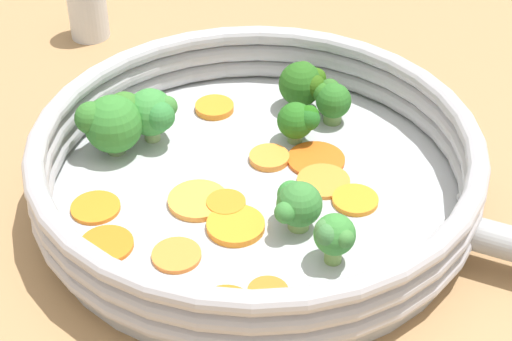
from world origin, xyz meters
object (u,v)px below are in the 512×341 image
carrot_slice_7 (226,204)px  carrot_slice_9 (214,107)px  broccoli_floret_3 (113,121)px  carrot_slice_3 (198,200)px  carrot_slice_6 (355,200)px  carrot_slice_1 (324,181)px  carrot_slice_5 (226,307)px  carrot_slice_2 (268,293)px  skillet (256,193)px  broccoli_floret_4 (337,234)px  broccoli_floret_6 (332,99)px  broccoli_floret_5 (294,205)px  broccoli_floret_0 (303,83)px  carrot_slice_0 (269,158)px  carrot_slice_8 (236,225)px  broccoli_floret_2 (299,120)px  carrot_slice_11 (109,247)px  carrot_slice_12 (319,162)px  carrot_slice_4 (177,255)px  carrot_slice_10 (96,208)px  broccoli_floret_1 (153,113)px

carrot_slice_7 → carrot_slice_9: same height
broccoli_floret_3 → carrot_slice_3: bearing=-166.5°
carrot_slice_6 → broccoli_floret_3: bearing=37.9°
carrot_slice_1 → carrot_slice_5: 0.15m
carrot_slice_2 → skillet: bearing=-28.9°
broccoli_floret_4 → broccoli_floret_6: (0.14, -0.10, -0.00)m
broccoli_floret_5 → broccoli_floret_6: 0.14m
broccoli_floret_0 → broccoli_floret_6: (-0.03, -0.01, -0.00)m
carrot_slice_0 → carrot_slice_8: size_ratio=0.76×
carrot_slice_0 → broccoli_floret_2: (0.01, -0.03, 0.02)m
carrot_slice_5 → carrot_slice_11: size_ratio=0.94×
skillet → carrot_slice_12: bearing=-94.1°
carrot_slice_9 → broccoli_floret_4: (-0.21, 0.03, 0.02)m
carrot_slice_5 → carrot_slice_7: 0.10m
broccoli_floret_3 → broccoli_floret_2: bearing=-118.3°
skillet → broccoli_floret_0: size_ratio=7.48×
carrot_slice_8 → carrot_slice_4: bearing=93.7°
carrot_slice_2 → broccoli_floret_5: broccoli_floret_5 is taller
carrot_slice_0 → carrot_slice_3: size_ratio=0.71×
broccoli_floret_0 → carrot_slice_7: bearing=122.1°
carrot_slice_6 → carrot_slice_12: (0.05, -0.01, -0.00)m
carrot_slice_3 → carrot_slice_5: bearing=159.8°
carrot_slice_1 → broccoli_floret_4: 0.09m
carrot_slice_3 → carrot_slice_10: carrot_slice_3 is taller
carrot_slice_1 → carrot_slice_11: 0.18m
carrot_slice_3 → carrot_slice_7: (-0.02, -0.02, 0.00)m
skillet → broccoli_floret_5: size_ratio=8.43×
carrot_slice_7 → broccoli_floret_5: broccoli_floret_5 is taller
carrot_slice_5 → broccoli_floret_2: broccoli_floret_2 is taller
carrot_slice_9 → broccoli_floret_3: bearing=93.9°
carrot_slice_9 → broccoli_floret_6: size_ratio=0.93×
carrot_slice_6 → carrot_slice_5: bearing=106.2°
carrot_slice_11 → broccoli_floret_6: (0.04, -0.23, 0.02)m
skillet → carrot_slice_10: carrot_slice_10 is taller
carrot_slice_12 → broccoli_floret_1: 0.14m
carrot_slice_10 → broccoli_floret_2: broccoli_floret_2 is taller
carrot_slice_3 → broccoli_floret_1: size_ratio=0.99×
carrot_slice_8 → broccoli_floret_6: size_ratio=1.18×
carrot_slice_6 → broccoli_floret_4: (-0.04, 0.05, 0.02)m
carrot_slice_2 → carrot_slice_9: (0.21, -0.08, 0.00)m
carrot_slice_2 → carrot_slice_10: bearing=22.5°
carrot_slice_1 → carrot_slice_11: same height
carrot_slice_11 → broccoli_floret_0: bearing=-71.5°
carrot_slice_10 → broccoli_floret_1: bearing=-55.4°
carrot_slice_11 → broccoli_floret_5: bearing=-113.1°
carrot_slice_9 → broccoli_floret_6: broccoli_floret_6 is taller
carrot_slice_0 → broccoli_floret_4: (-0.12, 0.03, 0.02)m
broccoli_floret_1 → broccoli_floret_6: broccoli_floret_1 is taller
carrot_slice_8 → carrot_slice_7: bearing=-15.1°
carrot_slice_1 → carrot_slice_9: size_ratio=1.23×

